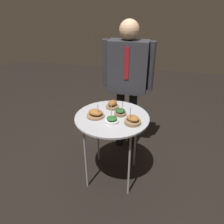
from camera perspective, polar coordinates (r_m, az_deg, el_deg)
name	(u,v)px	position (r m, az deg, el deg)	size (l,w,h in m)	color
ground_plane	(112,174)	(2.55, 0.00, -16.00)	(8.00, 8.00, 0.00)	black
serving_cart	(112,121)	(2.12, 0.00, -2.40)	(0.72, 0.72, 0.75)	#939399
bowl_roast_front_left	(96,114)	(2.09, -4.33, -0.45)	(0.17, 0.17, 0.15)	brown
bowl_spinach_back_right	(112,120)	(2.00, -0.04, -2.02)	(0.12, 0.12, 0.15)	silver
bowl_roast_mid_right	(112,105)	(2.24, 0.10, 1.89)	(0.13, 0.13, 0.08)	brown
bowl_spinach_front_right	(120,112)	(2.12, 2.18, -0.05)	(0.12, 0.12, 0.15)	brown
bowl_roast_front_center	(133,120)	(1.98, 5.43, -2.13)	(0.16, 0.15, 0.17)	brown
waiter_figure	(128,74)	(2.51, 4.14, 9.98)	(0.58, 0.22, 1.57)	black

